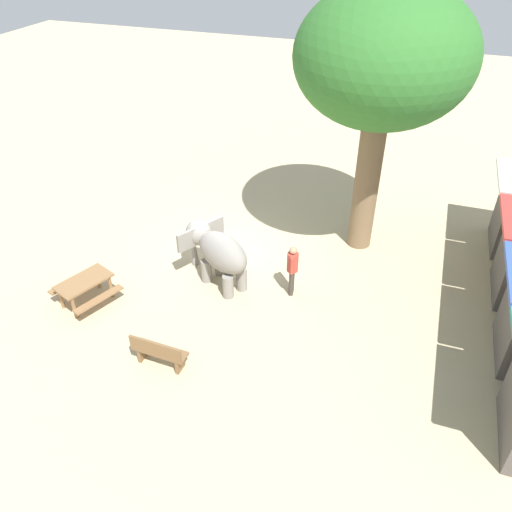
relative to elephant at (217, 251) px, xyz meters
The scene contains 6 objects.
ground_plane 1.62m from the elephant, 169.94° to the right, with size 60.00×60.00×0.00m, color tan.
elephant is the anchor object (origin of this frame).
person_handler 2.23m from the elephant, 94.39° to the left, with size 0.51×0.32×1.62m.
shade_tree_main 6.93m from the elephant, 133.36° to the left, with size 5.34×4.89×7.91m.
wooden_bench 3.66m from the elephant, ahead, with size 0.46×1.41×0.88m.
picnic_table_near 3.84m from the elephant, 55.82° to the right, with size 1.94×1.93×0.78m.
Camera 1 is at (12.14, 5.22, 9.48)m, focal length 35.51 mm.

